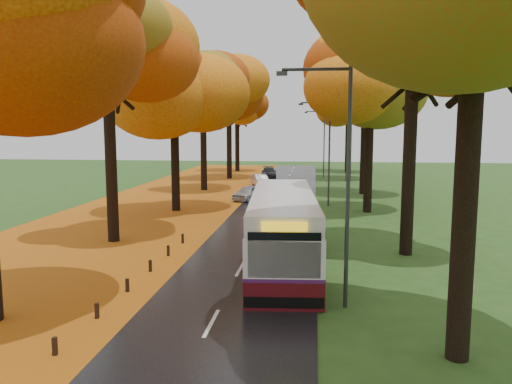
% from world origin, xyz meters
% --- Properties ---
extents(road, '(6.50, 90.00, 0.04)m').
position_xyz_m(road, '(0.00, 25.00, 0.02)').
color(road, black).
rests_on(road, ground).
extents(centre_line, '(0.12, 90.00, 0.01)m').
position_xyz_m(centre_line, '(0.00, 25.00, 0.04)').
color(centre_line, silver).
rests_on(centre_line, road).
extents(leaf_verge, '(12.00, 90.00, 0.02)m').
position_xyz_m(leaf_verge, '(-9.00, 25.00, 0.01)').
color(leaf_verge, '#88460C').
rests_on(leaf_verge, ground).
extents(leaf_drift, '(0.90, 90.00, 0.01)m').
position_xyz_m(leaf_drift, '(-3.05, 25.00, 0.04)').
color(leaf_drift, '#C46414').
rests_on(leaf_drift, road).
extents(trees_left, '(9.20, 74.00, 13.88)m').
position_xyz_m(trees_left, '(-7.18, 27.06, 9.53)').
color(trees_left, black).
rests_on(trees_left, ground).
extents(trees_right, '(9.30, 74.20, 13.96)m').
position_xyz_m(trees_right, '(7.19, 26.91, 9.69)').
color(trees_right, black).
rests_on(trees_right, ground).
extents(bollard_row, '(0.11, 23.51, 0.52)m').
position_xyz_m(bollard_row, '(-3.70, 4.70, 0.26)').
color(bollard_row, black).
rests_on(bollard_row, ground).
extents(streetlamp_near, '(2.45, 0.18, 8.00)m').
position_xyz_m(streetlamp_near, '(3.95, 8.00, 4.71)').
color(streetlamp_near, '#333538').
rests_on(streetlamp_near, ground).
extents(streetlamp_mid, '(2.45, 0.18, 8.00)m').
position_xyz_m(streetlamp_mid, '(3.95, 30.00, 4.71)').
color(streetlamp_mid, '#333538').
rests_on(streetlamp_mid, ground).
extents(streetlamp_far, '(2.45, 0.18, 8.00)m').
position_xyz_m(streetlamp_far, '(3.95, 52.00, 4.71)').
color(streetlamp_far, '#333538').
rests_on(streetlamp_far, ground).
extents(bus, '(3.56, 12.06, 3.13)m').
position_xyz_m(bus, '(1.74, 13.13, 1.68)').
color(bus, '#4D0C11').
rests_on(bus, road).
extents(car_white, '(2.59, 3.88, 1.23)m').
position_xyz_m(car_white, '(-2.35, 32.09, 0.65)').
color(car_white, silver).
rests_on(car_white, road).
extents(car_silver, '(2.45, 3.95, 1.23)m').
position_xyz_m(car_silver, '(-2.35, 41.72, 0.65)').
color(car_silver, '#A0A2A7').
rests_on(car_silver, road).
extents(car_dark, '(2.16, 4.49, 1.26)m').
position_xyz_m(car_dark, '(-2.30, 50.44, 0.67)').
color(car_dark, black).
rests_on(car_dark, road).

